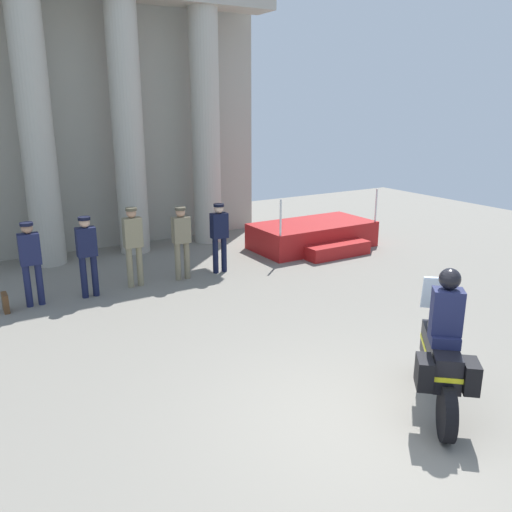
{
  "coord_description": "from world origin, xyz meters",
  "views": [
    {
      "loc": [
        -4.04,
        -4.15,
        3.77
      ],
      "look_at": [
        0.33,
        3.08,
        1.34
      ],
      "focal_mm": 36.93,
      "sensor_mm": 36.0,
      "label": 1
    }
  ],
  "objects_px": {
    "officer_in_row_3": "(181,237)",
    "motorcycle_with_rider": "(442,352)",
    "officer_in_row_4": "(219,232)",
    "officer_in_row_1": "(87,250)",
    "briefcase_on_ground": "(5,303)",
    "officer_in_row_0": "(30,257)",
    "reviewing_stand": "(314,236)",
    "officer_in_row_2": "(133,241)"
  },
  "relations": [
    {
      "from": "reviewing_stand",
      "to": "motorcycle_with_rider",
      "type": "xyz_separation_m",
      "value": [
        -3.46,
        -7.16,
        0.46
      ]
    },
    {
      "from": "officer_in_row_0",
      "to": "officer_in_row_3",
      "type": "height_order",
      "value": "officer_in_row_0"
    },
    {
      "from": "officer_in_row_0",
      "to": "briefcase_on_ground",
      "type": "height_order",
      "value": "officer_in_row_0"
    },
    {
      "from": "officer_in_row_1",
      "to": "motorcycle_with_rider",
      "type": "xyz_separation_m",
      "value": [
        2.75,
        -6.47,
        -0.18
      ]
    },
    {
      "from": "officer_in_row_2",
      "to": "officer_in_row_4",
      "type": "relative_size",
      "value": 1.06
    },
    {
      "from": "officer_in_row_0",
      "to": "officer_in_row_4",
      "type": "bearing_deg",
      "value": -177.47
    },
    {
      "from": "officer_in_row_2",
      "to": "motorcycle_with_rider",
      "type": "xyz_separation_m",
      "value": [
        1.75,
        -6.61,
        -0.22
      ]
    },
    {
      "from": "briefcase_on_ground",
      "to": "officer_in_row_4",
      "type": "bearing_deg",
      "value": 1.02
    },
    {
      "from": "officer_in_row_0",
      "to": "briefcase_on_ground",
      "type": "distance_m",
      "value": 0.96
    },
    {
      "from": "officer_in_row_1",
      "to": "officer_in_row_2",
      "type": "bearing_deg",
      "value": -169.82
    },
    {
      "from": "officer_in_row_4",
      "to": "officer_in_row_1",
      "type": "bearing_deg",
      "value": 3.71
    },
    {
      "from": "officer_in_row_3",
      "to": "motorcycle_with_rider",
      "type": "distance_m",
      "value": 6.56
    },
    {
      "from": "officer_in_row_0",
      "to": "officer_in_row_4",
      "type": "relative_size",
      "value": 1.02
    },
    {
      "from": "officer_in_row_4",
      "to": "briefcase_on_ground",
      "type": "bearing_deg",
      "value": 3.15
    },
    {
      "from": "officer_in_row_0",
      "to": "officer_in_row_2",
      "type": "xyz_separation_m",
      "value": [
        2.04,
        0.09,
        0.04
      ]
    },
    {
      "from": "reviewing_stand",
      "to": "officer_in_row_4",
      "type": "distance_m",
      "value": 3.31
    },
    {
      "from": "officer_in_row_1",
      "to": "briefcase_on_ground",
      "type": "height_order",
      "value": "officer_in_row_1"
    },
    {
      "from": "reviewing_stand",
      "to": "officer_in_row_1",
      "type": "height_order",
      "value": "officer_in_row_1"
    },
    {
      "from": "officer_in_row_3",
      "to": "briefcase_on_ground",
      "type": "relative_size",
      "value": 4.55
    },
    {
      "from": "officer_in_row_1",
      "to": "officer_in_row_2",
      "type": "relative_size",
      "value": 0.96
    },
    {
      "from": "reviewing_stand",
      "to": "officer_in_row_0",
      "type": "distance_m",
      "value": 7.31
    },
    {
      "from": "officer_in_row_2",
      "to": "motorcycle_with_rider",
      "type": "relative_size",
      "value": 0.9
    },
    {
      "from": "briefcase_on_ground",
      "to": "officer_in_row_1",
      "type": "bearing_deg",
      "value": -0.05
    },
    {
      "from": "officer_in_row_4",
      "to": "briefcase_on_ground",
      "type": "xyz_separation_m",
      "value": [
        -4.59,
        -0.08,
        -0.77
      ]
    },
    {
      "from": "officer_in_row_0",
      "to": "officer_in_row_1",
      "type": "relative_size",
      "value": 1.0
    },
    {
      "from": "officer_in_row_0",
      "to": "motorcycle_with_rider",
      "type": "bearing_deg",
      "value": 122.33
    },
    {
      "from": "reviewing_stand",
      "to": "officer_in_row_0",
      "type": "height_order",
      "value": "officer_in_row_0"
    },
    {
      "from": "reviewing_stand",
      "to": "officer_in_row_4",
      "type": "xyz_separation_m",
      "value": [
        -3.2,
        -0.61,
        0.62
      ]
    },
    {
      "from": "reviewing_stand",
      "to": "motorcycle_with_rider",
      "type": "distance_m",
      "value": 7.96
    },
    {
      "from": "officer_in_row_1",
      "to": "motorcycle_with_rider",
      "type": "distance_m",
      "value": 7.03
    },
    {
      "from": "officer_in_row_1",
      "to": "officer_in_row_4",
      "type": "relative_size",
      "value": 1.03
    },
    {
      "from": "reviewing_stand",
      "to": "officer_in_row_2",
      "type": "height_order",
      "value": "officer_in_row_2"
    },
    {
      "from": "officer_in_row_0",
      "to": "officer_in_row_1",
      "type": "bearing_deg",
      "value": 179.16
    },
    {
      "from": "officer_in_row_0",
      "to": "officer_in_row_4",
      "type": "xyz_separation_m",
      "value": [
        4.05,
        0.03,
        -0.02
      ]
    },
    {
      "from": "officer_in_row_4",
      "to": "motorcycle_with_rider",
      "type": "bearing_deg",
      "value": 89.86
    },
    {
      "from": "officer_in_row_4",
      "to": "officer_in_row_0",
      "type": "bearing_deg",
      "value": 2.53
    },
    {
      "from": "briefcase_on_ground",
      "to": "officer_in_row_0",
      "type": "bearing_deg",
      "value": 5.61
    },
    {
      "from": "officer_in_row_3",
      "to": "officer_in_row_4",
      "type": "distance_m",
      "value": 0.95
    },
    {
      "from": "officer_in_row_4",
      "to": "officer_in_row_2",
      "type": "bearing_deg",
      "value": 0.47
    },
    {
      "from": "officer_in_row_1",
      "to": "briefcase_on_ground",
      "type": "bearing_deg",
      "value": 2.08
    },
    {
      "from": "officer_in_row_1",
      "to": "officer_in_row_0",
      "type": "bearing_deg",
      "value": -0.84
    },
    {
      "from": "officer_in_row_0",
      "to": "officer_in_row_4",
      "type": "height_order",
      "value": "officer_in_row_0"
    }
  ]
}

